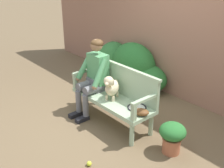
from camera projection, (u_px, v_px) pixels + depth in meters
ground_plane at (112, 122)px, 4.58m from camera, size 40.00×40.00×0.00m
brick_garden_fence at (182, 29)px, 5.08m from camera, size 8.00×0.30×2.59m
hedge_bush_mid_left at (113, 59)px, 6.34m from camera, size 0.71×0.70×0.79m
hedge_bush_far_left at (146, 77)px, 5.61m from camera, size 0.96×0.65×0.57m
hedge_bush_mid_right at (133, 65)px, 5.77m from camera, size 1.06×0.70×0.93m
garden_bench at (112, 102)px, 4.43m from camera, size 1.50×0.53×0.44m
bench_backrest at (123, 80)px, 4.44m from camera, size 1.54×0.06×0.50m
bench_armrest_left_end at (81, 75)px, 4.76m from camera, size 0.06×0.53×0.28m
bench_armrest_right_end at (141, 105)px, 3.78m from camera, size 0.06×0.53×0.28m
person_seated at (94, 75)px, 4.59m from camera, size 0.56×0.66×1.31m
dog_on_bench at (111, 87)px, 4.29m from camera, size 0.32×0.42×0.43m
tennis_racket at (138, 107)px, 4.13m from camera, size 0.31×0.57×0.03m
baseball_glove at (141, 112)px, 3.91m from camera, size 0.28×0.26×0.09m
tennis_ball at (89, 164)px, 3.58m from camera, size 0.07×0.07×0.07m
potted_plant at (172, 136)px, 3.75m from camera, size 0.37×0.37×0.46m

